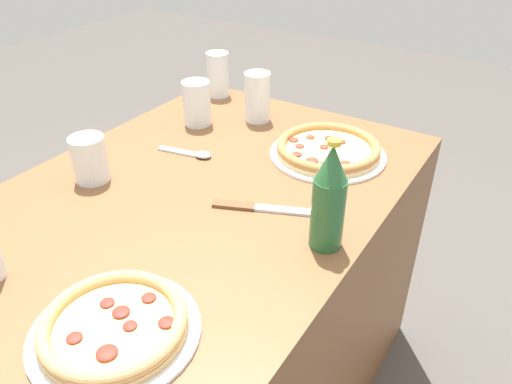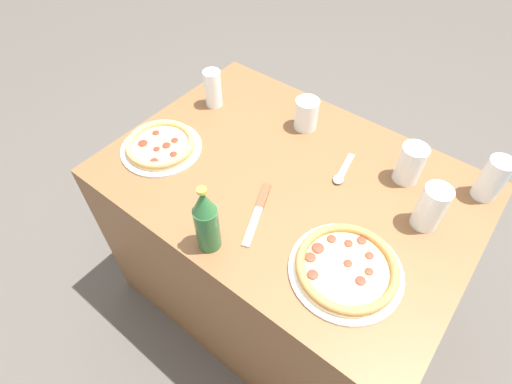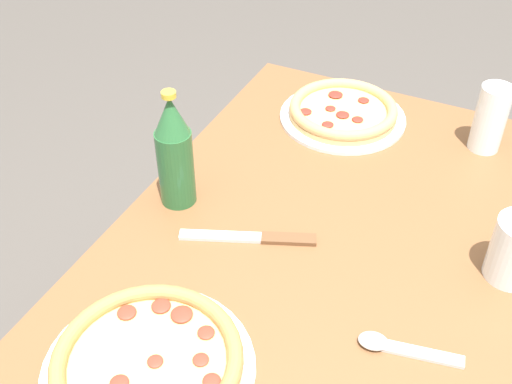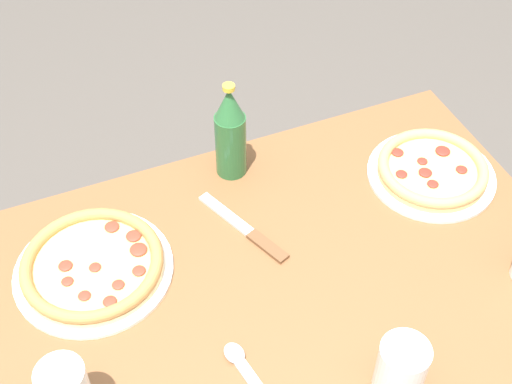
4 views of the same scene
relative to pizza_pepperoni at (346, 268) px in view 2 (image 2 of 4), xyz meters
name	(u,v)px [view 2 (image 2 of 4)]	position (x,y,z in m)	size (l,w,h in m)	color
ground_plane	(279,289)	(-0.31, 0.19, -0.79)	(8.00, 8.00, 0.00)	#4C4742
table	(283,244)	(-0.31, 0.19, -0.40)	(1.16, 0.83, 0.77)	brown
pizza_pepperoni	(346,268)	(0.00, 0.00, 0.00)	(0.30, 0.30, 0.04)	white
pizza_margherita	(161,145)	(-0.73, 0.03, 0.00)	(0.27, 0.27, 0.04)	silver
glass_mango_juice	(213,90)	(-0.76, 0.32, 0.04)	(0.06, 0.06, 0.14)	white
glass_water	(306,115)	(-0.41, 0.43, 0.03)	(0.08, 0.08, 0.11)	white
glass_red_wine	(491,180)	(0.20, 0.50, 0.05)	(0.07, 0.07, 0.14)	white
glass_iced_tea	(410,165)	(-0.02, 0.41, 0.04)	(0.08, 0.08, 0.13)	white
glass_orange_juice	(430,209)	(0.10, 0.28, 0.05)	(0.08, 0.08, 0.15)	white
beer_bottle	(206,220)	(-0.34, -0.16, 0.09)	(0.07, 0.07, 0.23)	#286033
knife	(258,210)	(-0.31, 0.02, -0.02)	(0.11, 0.23, 0.01)	brown
spoon	(341,174)	(-0.19, 0.30, -0.01)	(0.05, 0.16, 0.02)	silver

